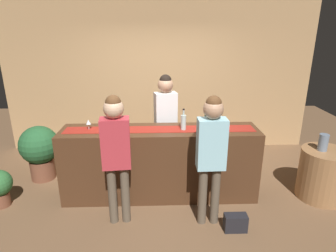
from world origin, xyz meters
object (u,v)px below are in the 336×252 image
Objects in this scene: wine_glass_far_end at (103,125)px; customer_browsing at (116,148)px; round_side_table at (323,174)px; customer_sipping at (211,149)px; handbag at (235,223)px; vase_on_side_table at (323,142)px; wine_glass_mid_counter at (115,125)px; bartender at (166,116)px; wine_bottle_green at (207,119)px; wine_glass_near_customer at (88,122)px; potted_plant_tall at (40,149)px; wine_bottle_clear at (183,122)px.

wine_glass_far_end is 0.58m from customer_browsing.
round_side_table is (2.89, 0.47, -0.66)m from customer_browsing.
customer_sipping is 5.97× the size of handbag.
wine_glass_mid_counter is at bearing 179.16° from vase_on_side_table.
bartender is at bearing 162.36° from round_side_table.
customer_browsing is at bearing -65.06° from wine_glass_far_end.
customer_sipping reaches higher than vase_on_side_table.
customer_sipping is at bearing -26.15° from wine_glass_mid_counter.
bartender is 1.34m from customer_browsing.
wine_bottle_green is 0.41× the size of round_side_table.
vase_on_side_table is at bearing -0.49° from wine_glass_far_end.
wine_glass_near_customer is 0.51× the size of handbag.
wine_glass_near_customer reaches higher than potted_plant_tall.
wine_glass_far_end is 3.07m from vase_on_side_table.
wine_glass_far_end is at bearing 24.64° from bartender.
customer_sipping is (1.59, -0.70, -0.11)m from wine_glass_near_customer.
wine_glass_near_customer is 0.09× the size of customer_browsing.
wine_bottle_clear is 0.33× the size of potted_plant_tall.
handbag is at bearing -26.84° from wine_glass_mid_counter.
wine_glass_near_customer is 1.26m from potted_plant_tall.
wine_bottle_clear is at bearing -163.51° from wine_bottle_green.
bartender is 2.11m from potted_plant_tall.
wine_glass_near_customer is at bearing 13.62° from bartender.
wine_bottle_green is 0.77m from customer_sipping.
customer_browsing reaches higher than wine_glass_near_customer.
customer_browsing reaches higher than round_side_table.
customer_sipping is 0.99m from handbag.
wine_bottle_clear is at bearing 125.49° from handbag.
wine_bottle_clear is 1.46m from handbag.
wine_bottle_clear is 2.10× the size of wine_glass_near_customer.
wine_glass_mid_counter is at bearing -15.93° from wine_glass_near_customer.
wine_glass_mid_counter is (-1.28, -0.16, -0.01)m from wine_bottle_green.
wine_bottle_green reaches higher than round_side_table.
round_side_table is 0.50m from vase_on_side_table.
potted_plant_tall is (-0.96, 0.53, -0.62)m from wine_glass_near_customer.
bartender is at bearing 110.91° from customer_sipping.
wine_bottle_green is at bearing 172.55° from round_side_table.
bartender reaches higher than vase_on_side_table.
round_side_table is 4.37m from potted_plant_tall.
customer_sipping is at bearing -94.97° from wine_bottle_green.
round_side_table is at bearing -18.14° from vase_on_side_table.
vase_on_side_table is (3.06, -0.03, -0.28)m from wine_glass_far_end.
customer_browsing reaches higher than handbag.
customer_sipping reaches higher than wine_glass_near_customer.
customer_browsing is (0.24, -0.52, -0.11)m from wine_glass_far_end.
handbag is (-1.45, -0.71, -0.26)m from round_side_table.
wine_glass_mid_counter is 1.00× the size of wine_glass_far_end.
customer_sipping is at bearing -8.44° from customer_browsing.
bartender is 6.12× the size of handbag.
wine_glass_near_customer is at bearing 150.60° from wine_glass_far_end.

